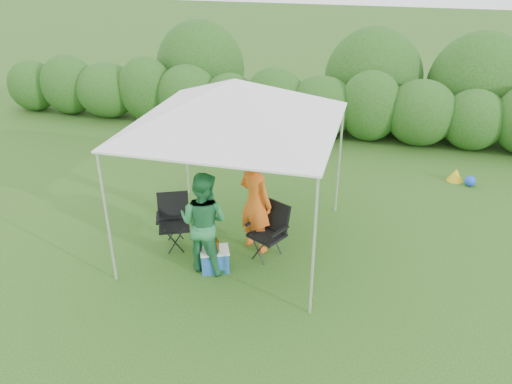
% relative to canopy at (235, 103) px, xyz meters
% --- Properties ---
extents(ground, '(70.00, 70.00, 0.00)m').
position_rel_canopy_xyz_m(ground, '(0.00, -0.50, -2.46)').
color(ground, '#345E1D').
extents(hedge, '(17.53, 1.53, 1.80)m').
position_rel_canopy_xyz_m(hedge, '(0.11, 5.50, -1.63)').
color(hedge, '#29581B').
rests_on(hedge, ground).
extents(canopy, '(3.10, 3.10, 2.83)m').
position_rel_canopy_xyz_m(canopy, '(0.00, 0.00, 0.00)').
color(canopy, silver).
rests_on(canopy, ground).
extents(chair_right, '(0.70, 0.69, 0.92)m').
position_rel_canopy_xyz_m(chair_right, '(0.63, -0.23, -1.94)').
color(chair_right, black).
rests_on(chair_right, ground).
extents(chair_left, '(0.69, 0.67, 0.91)m').
position_rel_canopy_xyz_m(chair_left, '(-1.01, -0.33, -1.95)').
color(chair_left, black).
rests_on(chair_left, ground).
extents(man, '(0.75, 0.66, 1.73)m').
position_rel_canopy_xyz_m(man, '(0.34, -0.11, -1.60)').
color(man, orange).
rests_on(man, ground).
extents(woman, '(0.87, 0.72, 1.64)m').
position_rel_canopy_xyz_m(woman, '(-0.28, -0.84, -1.64)').
color(woman, '#287C45').
rests_on(woman, ground).
extents(cooler, '(0.54, 0.48, 0.37)m').
position_rel_canopy_xyz_m(cooler, '(-0.11, -0.88, -2.27)').
color(cooler, '#2357A0').
rests_on(cooler, ground).
extents(bottle, '(0.06, 0.06, 0.24)m').
position_rel_canopy_xyz_m(bottle, '(-0.05, -0.92, -1.97)').
color(bottle, '#592D0C').
rests_on(bottle, cooler).
extents(lawn_toy, '(0.56, 0.46, 0.28)m').
position_rel_canopy_xyz_m(lawn_toy, '(3.91, 3.45, -2.33)').
color(lawn_toy, gold).
rests_on(lawn_toy, ground).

